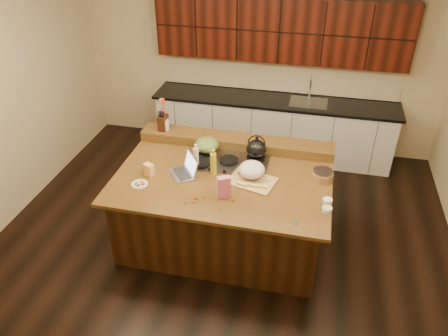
# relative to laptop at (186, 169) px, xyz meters

# --- Properties ---
(room) EXTENTS (5.52, 5.02, 2.72)m
(room) POSITION_rel_laptop_xyz_m (0.41, 0.04, 0.37)
(room) COLOR black
(room) RESTS_ON ground
(island) EXTENTS (2.40, 1.60, 0.92)m
(island) POSITION_rel_laptop_xyz_m (0.41, 0.04, -0.52)
(island) COLOR black
(island) RESTS_ON ground
(back_ledge) EXTENTS (2.40, 0.30, 0.12)m
(back_ledge) POSITION_rel_laptop_xyz_m (0.41, 0.74, -0.00)
(back_ledge) COLOR black
(back_ledge) RESTS_ON island
(cooktop) EXTENTS (0.92, 0.52, 0.05)m
(cooktop) POSITION_rel_laptop_xyz_m (0.41, 0.34, -0.04)
(cooktop) COLOR gray
(cooktop) RESTS_ON island
(back_counter) EXTENTS (3.70, 0.66, 2.40)m
(back_counter) POSITION_rel_laptop_xyz_m (0.71, 2.27, 0.00)
(back_counter) COLOR silver
(back_counter) RESTS_ON ground
(kettle) EXTENTS (0.31, 0.31, 0.21)m
(kettle) POSITION_rel_laptop_xyz_m (0.71, 0.47, 0.09)
(kettle) COLOR black
(kettle) RESTS_ON cooktop
(green_bowl) EXTENTS (0.36, 0.36, 0.16)m
(green_bowl) POSITION_rel_laptop_xyz_m (0.11, 0.47, 0.07)
(green_bowl) COLOR #556D2B
(green_bowl) RESTS_ON cooktop
(laptop) EXTENTS (0.40, 0.41, 0.23)m
(laptop) POSITION_rel_laptop_xyz_m (0.00, 0.00, 0.00)
(laptop) COLOR #B7B7BC
(laptop) RESTS_ON island
(oil_bottle) EXTENTS (0.09, 0.09, 0.27)m
(oil_bottle) POSITION_rel_laptop_xyz_m (0.30, 0.06, 0.07)
(oil_bottle) COLOR gold
(oil_bottle) RESTS_ON island
(vinegar_bottle) EXTENTS (0.07, 0.07, 0.25)m
(vinegar_bottle) POSITION_rel_laptop_xyz_m (0.07, 0.16, 0.06)
(vinegar_bottle) COLOR silver
(vinegar_bottle) RESTS_ON island
(wooden_tray) EXTENTS (0.57, 0.48, 0.20)m
(wooden_tray) POSITION_rel_laptop_xyz_m (0.73, 0.06, 0.03)
(wooden_tray) COLOR tan
(wooden_tray) RESTS_ON island
(ramekin_a) EXTENTS (0.10, 0.10, 0.04)m
(ramekin_a) POSITION_rel_laptop_xyz_m (1.56, -0.33, -0.04)
(ramekin_a) COLOR white
(ramekin_a) RESTS_ON island
(ramekin_b) EXTENTS (0.12, 0.12, 0.04)m
(ramekin_b) POSITION_rel_laptop_xyz_m (1.56, -0.19, -0.04)
(ramekin_b) COLOR white
(ramekin_b) RESTS_ON island
(ramekin_c) EXTENTS (0.13, 0.13, 0.04)m
(ramekin_c) POSITION_rel_laptop_xyz_m (1.47, 0.34, -0.04)
(ramekin_c) COLOR white
(ramekin_c) RESTS_ON island
(strainer_bowl) EXTENTS (0.31, 0.31, 0.09)m
(strainer_bowl) POSITION_rel_laptop_xyz_m (1.49, 0.23, -0.02)
(strainer_bowl) COLOR #996B3F
(strainer_bowl) RESTS_ON island
(kitchen_timer) EXTENTS (0.10, 0.10, 0.07)m
(kitchen_timer) POSITION_rel_laptop_xyz_m (1.26, -0.59, -0.03)
(kitchen_timer) COLOR silver
(kitchen_timer) RESTS_ON island
(pink_bag) EXTENTS (0.15, 0.12, 0.25)m
(pink_bag) POSITION_rel_laptop_xyz_m (0.51, -0.33, 0.06)
(pink_bag) COLOR #D76585
(pink_bag) RESTS_ON island
(candy_plate) EXTENTS (0.24, 0.24, 0.01)m
(candy_plate) POSITION_rel_laptop_xyz_m (-0.44, -0.32, -0.05)
(candy_plate) COLOR white
(candy_plate) RESTS_ON island
(package_box) EXTENTS (0.13, 0.11, 0.15)m
(package_box) POSITION_rel_laptop_xyz_m (-0.40, -0.12, 0.01)
(package_box) COLOR #F6AB57
(package_box) RESTS_ON island
(utensil_crock) EXTENTS (0.13, 0.13, 0.14)m
(utensil_crock) POSITION_rel_laptop_xyz_m (-0.51, 0.74, 0.13)
(utensil_crock) COLOR white
(utensil_crock) RESTS_ON back_ledge
(knife_block) EXTENTS (0.10, 0.16, 0.19)m
(knife_block) POSITION_rel_laptop_xyz_m (-0.53, 0.74, 0.16)
(knife_block) COLOR black
(knife_block) RESTS_ON back_ledge
(gumdrop_0) EXTENTS (0.02, 0.02, 0.02)m
(gumdrop_0) POSITION_rel_laptop_xyz_m (0.55, -0.38, -0.05)
(gumdrop_0) COLOR red
(gumdrop_0) RESTS_ON island
(gumdrop_1) EXTENTS (0.02, 0.02, 0.02)m
(gumdrop_1) POSITION_rel_laptop_xyz_m (0.53, -0.55, -0.05)
(gumdrop_1) COLOR #198C26
(gumdrop_1) RESTS_ON island
(gumdrop_2) EXTENTS (0.02, 0.02, 0.02)m
(gumdrop_2) POSITION_rel_laptop_xyz_m (0.62, -0.39, -0.05)
(gumdrop_2) COLOR red
(gumdrop_2) RESTS_ON island
(gumdrop_3) EXTENTS (0.02, 0.02, 0.02)m
(gumdrop_3) POSITION_rel_laptop_xyz_m (0.25, -0.49, -0.05)
(gumdrop_3) COLOR #198C26
(gumdrop_3) RESTS_ON island
(gumdrop_4) EXTENTS (0.02, 0.02, 0.02)m
(gumdrop_4) POSITION_rel_laptop_xyz_m (0.24, -0.44, -0.05)
(gumdrop_4) COLOR red
(gumdrop_4) RESTS_ON island
(gumdrop_5) EXTENTS (0.02, 0.02, 0.02)m
(gumdrop_5) POSITION_rel_laptop_xyz_m (0.15, -0.53, -0.05)
(gumdrop_5) COLOR #198C26
(gumdrop_5) RESTS_ON island
(gumdrop_6) EXTENTS (0.02, 0.02, 0.02)m
(gumdrop_6) POSITION_rel_laptop_xyz_m (0.22, -0.51, -0.05)
(gumdrop_6) COLOR red
(gumdrop_6) RESTS_ON island
(gumdrop_7) EXTENTS (0.02, 0.02, 0.02)m
(gumdrop_7) POSITION_rel_laptop_xyz_m (0.30, -0.40, -0.05)
(gumdrop_7) COLOR #198C26
(gumdrop_7) RESTS_ON island
(gumdrop_8) EXTENTS (0.02, 0.02, 0.02)m
(gumdrop_8) POSITION_rel_laptop_xyz_m (0.23, -0.43, -0.05)
(gumdrop_8) COLOR red
(gumdrop_8) RESTS_ON island
(gumdrop_9) EXTENTS (0.02, 0.02, 0.02)m
(gumdrop_9) POSITION_rel_laptop_xyz_m (0.25, -0.50, -0.05)
(gumdrop_9) COLOR #198C26
(gumdrop_9) RESTS_ON island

